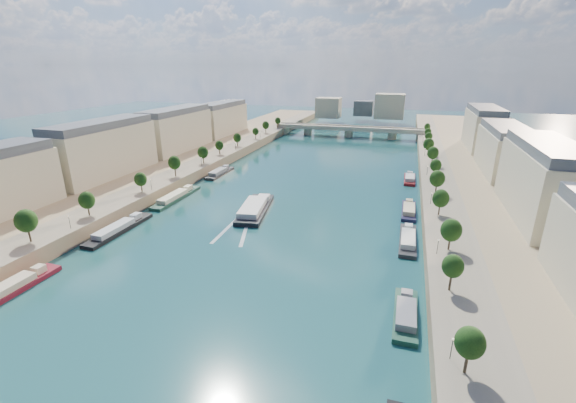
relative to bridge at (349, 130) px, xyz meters
The scene contains 17 objects.
ground 140.75m from the bridge, 90.00° to the right, with size 700.00×700.00×0.00m, color #0C3437.
quay_left 158.03m from the bridge, 117.11° to the right, with size 44.00×520.00×5.00m, color #9E8460.
quay_right 158.03m from the bridge, 62.89° to the right, with size 44.00×520.00×5.00m, color #9E8460.
pave_left 151.77m from the bridge, 112.06° to the right, with size 14.00×520.00×0.10m, color gray.
pave_right 151.77m from the bridge, 67.94° to the right, with size 14.00×520.00×0.10m, color gray.
trees_left 149.26m from the bridge, 111.64° to the right, with size 4.80×268.80×8.26m.
trees_right 141.86m from the bridge, 67.17° to the right, with size 4.80×268.80×8.26m.
lamps_left 159.57m from the bridge, 109.21° to the right, with size 0.36×200.36×4.28m.
lamps_right 145.49m from the bridge, 68.84° to the right, with size 0.36×200.36×4.28m.
buildings_left 154.62m from the bridge, 123.45° to the right, with size 16.00×226.00×23.20m.
buildings_right 154.62m from the bridge, 56.55° to the right, with size 16.00×226.00×23.20m.
skyline 79.51m from the bridge, 87.68° to the left, with size 79.00×42.00×22.00m.
bridge is the anchor object (origin of this frame).
tour_barge 169.10m from the bridge, 93.22° to the right, with size 13.64×31.86×4.19m.
wake 185.63m from the bridge, 92.93° to the right, with size 11.71×26.03×0.04m.
moored_barges_left 200.99m from the bridge, 103.09° to the right, with size 5.00×160.26×3.60m.
moored_barges_right 193.55m from the bridge, 76.40° to the right, with size 5.00×169.88×3.60m.
Camera 1 is at (41.69, -52.85, 51.82)m, focal length 24.00 mm.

